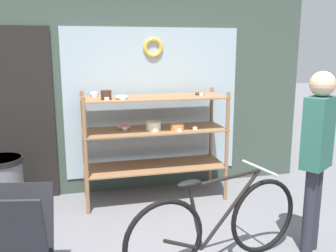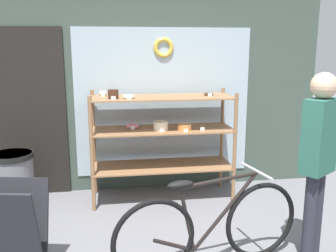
# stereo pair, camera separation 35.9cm
# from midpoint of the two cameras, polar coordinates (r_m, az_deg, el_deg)

# --- Properties ---
(storefront_facade) EXTENTS (4.57, 0.13, 3.01)m
(storefront_facade) POSITION_cam_midpoint_polar(r_m,az_deg,el_deg) (4.84, -1.60, 7.32)
(storefront_facade) COLOR #3D4C42
(storefront_facade) RESTS_ON ground_plane
(display_case) EXTENTS (1.71, 0.58, 1.38)m
(display_case) POSITION_cam_midpoint_polar(r_m,az_deg,el_deg) (4.53, 1.17, -0.85)
(display_case) COLOR #8E6642
(display_case) RESTS_ON ground_plane
(bicycle) EXTENTS (1.68, 0.51, 0.84)m
(bicycle) POSITION_cam_midpoint_polar(r_m,az_deg,el_deg) (3.29, 9.61, -15.06)
(bicycle) COLOR black
(bicycle) RESTS_ON ground_plane
(sandwich_board) EXTENTS (0.61, 0.48, 0.80)m
(sandwich_board) POSITION_cam_midpoint_polar(r_m,az_deg,el_deg) (3.30, -19.95, -14.96)
(sandwich_board) COLOR #232328
(sandwich_board) RESTS_ON ground_plane
(pedestrian) EXTENTS (0.37, 0.33, 1.66)m
(pedestrian) POSITION_cam_midpoint_polar(r_m,az_deg,el_deg) (3.49, 24.72, -3.78)
(pedestrian) COLOR #282833
(pedestrian) RESTS_ON ground_plane
(trash_bin) EXTENTS (0.48, 0.48, 0.67)m
(trash_bin) POSITION_cam_midpoint_polar(r_m,az_deg,el_deg) (4.67, -20.48, -7.54)
(trash_bin) COLOR slate
(trash_bin) RESTS_ON ground_plane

